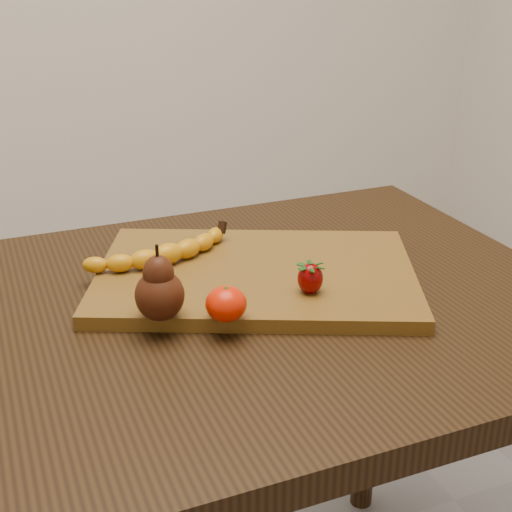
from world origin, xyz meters
name	(u,v)px	position (x,y,z in m)	size (l,w,h in m)	color
table	(217,366)	(0.00, 0.00, 0.66)	(1.00, 0.70, 0.76)	black
cutting_board	(256,275)	(0.08, 0.04, 0.77)	(0.45, 0.30, 0.02)	brown
banana	(168,254)	(-0.03, 0.11, 0.80)	(0.20, 0.05, 0.03)	orange
pear	(159,283)	(-0.09, -0.04, 0.83)	(0.06, 0.06, 0.10)	#461C0B
mandarin	(226,304)	(-0.01, -0.08, 0.80)	(0.05, 0.05, 0.04)	#F92302
strawberry	(310,277)	(0.12, -0.05, 0.80)	(0.03, 0.03, 0.04)	#7B0303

